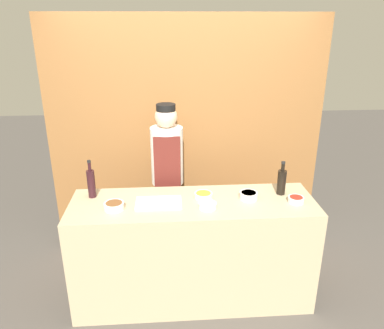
{
  "coord_description": "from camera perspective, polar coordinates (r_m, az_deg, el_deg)",
  "views": [
    {
      "loc": [
        -0.2,
        -2.73,
        2.34
      ],
      "look_at": [
        0.0,
        0.13,
        1.22
      ],
      "focal_mm": 35.0,
      "sensor_mm": 36.0,
      "label": 1
    }
  ],
  "objects": [
    {
      "name": "chef_center",
      "position": [
        3.6,
        -3.74,
        -2.22
      ],
      "size": [
        0.3,
        0.3,
        1.63
      ],
      "color": "#28282D",
      "rests_on": "ground_plane"
    },
    {
      "name": "sauce_bowl_orange",
      "position": [
        3.14,
        8.62,
        -4.66
      ],
      "size": [
        0.15,
        0.15,
        0.06
      ],
      "color": "silver",
      "rests_on": "counter"
    },
    {
      "name": "cutting_board",
      "position": [
        3.05,
        -5.1,
        -5.85
      ],
      "size": [
        0.37,
        0.22,
        0.02
      ],
      "color": "white",
      "rests_on": "counter"
    },
    {
      "name": "counter",
      "position": [
        3.31,
        0.16,
        -12.99
      ],
      "size": [
        2.01,
        0.63,
        0.94
      ],
      "color": "tan",
      "rests_on": "ground_plane"
    },
    {
      "name": "ground_plane",
      "position": [
        3.6,
        0.15,
        -19.19
      ],
      "size": [
        14.0,
        14.0,
        0.0
      ],
      "primitive_type": "plane",
      "color": "#4C4742"
    },
    {
      "name": "sauce_bowl_green",
      "position": [
        2.97,
        2.38,
        -6.21
      ],
      "size": [
        0.14,
        0.14,
        0.04
      ],
      "color": "silver",
      "rests_on": "counter"
    },
    {
      "name": "bottle_wine",
      "position": [
        3.21,
        -15.11,
        -2.71
      ],
      "size": [
        0.07,
        0.07,
        0.33
      ],
      "color": "black",
      "rests_on": "counter"
    },
    {
      "name": "cabinet_wall",
      "position": [
        3.86,
        -0.88,
        4.18
      ],
      "size": [
        2.74,
        0.18,
        2.4
      ],
      "color": "brown",
      "rests_on": "ground_plane"
    },
    {
      "name": "sauce_bowl_yellow",
      "position": [
        3.13,
        1.75,
        -4.68
      ],
      "size": [
        0.15,
        0.15,
        0.04
      ],
      "color": "silver",
      "rests_on": "counter"
    },
    {
      "name": "sauce_bowl_red",
      "position": [
        3.17,
        15.56,
        -5.14
      ],
      "size": [
        0.13,
        0.13,
        0.05
      ],
      "color": "silver",
      "rests_on": "counter"
    },
    {
      "name": "bottle_soy",
      "position": [
        3.25,
        13.49,
        -2.52
      ],
      "size": [
        0.07,
        0.07,
        0.29
      ],
      "color": "black",
      "rests_on": "counter"
    },
    {
      "name": "sauce_bowl_brown",
      "position": [
        3.01,
        -11.79,
        -6.15
      ],
      "size": [
        0.16,
        0.16,
        0.05
      ],
      "color": "silver",
      "rests_on": "counter"
    }
  ]
}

